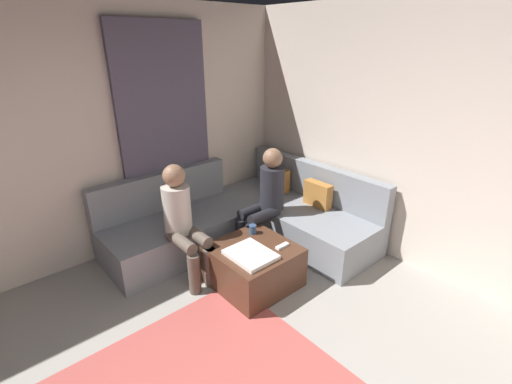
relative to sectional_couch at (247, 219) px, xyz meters
name	(u,v)px	position (x,y,z in m)	size (l,w,h in m)	color
wall_back	(489,156)	(2.08, 1.06, 1.07)	(6.00, 0.12, 2.70)	beige
wall_left	(37,147)	(-0.86, -1.88, 1.07)	(0.12, 6.00, 2.70)	beige
curtain_panel	(166,137)	(-0.76, -0.58, 0.97)	(0.06, 1.10, 2.50)	#595166
sectional_couch	(247,219)	(0.00, 0.00, 0.00)	(2.10, 2.55, 0.87)	gray
ottoman	(253,266)	(0.72, -0.52, -0.07)	(0.76, 0.76, 0.42)	#4C2D1E
folded_blanket	(251,255)	(0.82, -0.64, 0.16)	(0.44, 0.36, 0.04)	white
coffee_mug	(253,229)	(0.50, -0.34, 0.19)	(0.08, 0.08, 0.10)	#334C72
game_remote	(282,246)	(0.90, -0.30, 0.15)	(0.05, 0.15, 0.02)	white
person_on_couch_back	(266,196)	(0.27, 0.06, 0.38)	(0.30, 0.60, 1.20)	black
person_on_couch_side	(183,219)	(0.15, -0.95, 0.38)	(0.60, 0.30, 1.20)	brown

